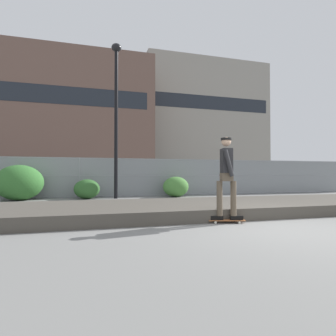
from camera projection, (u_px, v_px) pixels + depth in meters
ground_plane at (274, 228)px, 5.66m from camera, size 120.00×120.00×0.00m
gravel_berm at (218, 207)px, 8.06m from camera, size 16.18×3.28×0.29m
skateboard at (227, 220)px, 6.25m from camera, size 0.82×0.42×0.07m
skater at (226, 172)px, 6.28m from camera, size 0.72×0.62×1.84m
chain_fence at (161, 177)px, 14.12m from camera, size 23.57×0.06×1.85m
street_lamp at (116, 102)px, 12.68m from camera, size 0.44×0.44×6.96m
parked_car_near at (68, 178)px, 16.12m from camera, size 4.45×2.05×1.66m
parked_car_mid at (162, 178)px, 17.30m from camera, size 4.51×2.17×1.66m
library_building at (48, 120)px, 44.21m from camera, size 31.15×13.40×19.15m
office_block at (202, 123)px, 57.19m from camera, size 24.33×10.95×22.89m
shrub_left at (19, 183)px, 11.66m from camera, size 1.90×1.55×1.47m
shrub_center at (87, 189)px, 12.40m from camera, size 1.11×0.91×0.86m
shrub_right at (176, 187)px, 13.50m from camera, size 1.24×1.02×0.96m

